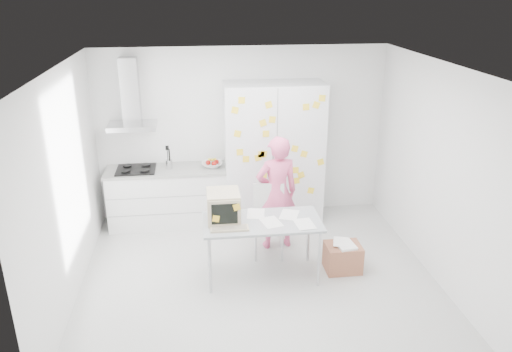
{
  "coord_description": "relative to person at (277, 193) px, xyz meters",
  "views": [
    {
      "loc": [
        -0.71,
        -5.54,
        3.57
      ],
      "look_at": [
        0.05,
        0.64,
        1.15
      ],
      "focal_mm": 35.0,
      "sensor_mm": 36.0,
      "label": 1
    }
  ],
  "objects": [
    {
      "name": "chair",
      "position": [
        -0.14,
        -0.17,
        -0.26
      ],
      "size": [
        0.5,
        0.5,
        0.99
      ],
      "rotation": [
        0.0,
        0.0,
        -0.12
      ],
      "color": "silver",
      "rests_on": "ground"
    },
    {
      "name": "tall_cabinet",
      "position": [
        0.09,
        0.9,
        0.27
      ],
      "size": [
        1.5,
        0.68,
        2.2
      ],
      "color": "silver",
      "rests_on": "ground"
    },
    {
      "name": "walls",
      "position": [
        -0.36,
        -0.06,
        0.52
      ],
      "size": [
        4.52,
        4.01,
        2.7
      ],
      "color": "white",
      "rests_on": "ground"
    },
    {
      "name": "counter_run",
      "position": [
        -1.56,
        0.92,
        -0.35
      ],
      "size": [
        1.84,
        0.63,
        1.28
      ],
      "color": "white",
      "rests_on": "ground"
    },
    {
      "name": "range_hood",
      "position": [
        -2.01,
        1.06,
        1.13
      ],
      "size": [
        0.7,
        0.48,
        1.01
      ],
      "color": "silver",
      "rests_on": "walls"
    },
    {
      "name": "floor",
      "position": [
        -0.36,
        -0.78,
        -0.84
      ],
      "size": [
        4.5,
        4.0,
        0.02
      ],
      "primitive_type": "cube",
      "color": "silver",
      "rests_on": "ground"
    },
    {
      "name": "cardboard_box",
      "position": [
        0.77,
        -0.76,
        -0.64
      ],
      "size": [
        0.46,
        0.38,
        0.4
      ],
      "rotation": [
        0.0,
        0.0,
        0.0
      ],
      "color": "#A66648",
      "rests_on": "ground"
    },
    {
      "name": "person",
      "position": [
        0.0,
        0.0,
        0.0
      ],
      "size": [
        0.65,
        0.48,
        1.65
      ],
      "primitive_type": "imported",
      "rotation": [
        0.0,
        0.0,
        3.28
      ],
      "color": "#E25887",
      "rests_on": "ground"
    },
    {
      "name": "ceiling",
      "position": [
        -0.36,
        -0.78,
        1.87
      ],
      "size": [
        4.5,
        4.0,
        0.02
      ],
      "primitive_type": "cube",
      "color": "white",
      "rests_on": "walls"
    },
    {
      "name": "desk",
      "position": [
        -0.61,
        -0.73,
        0.06
      ],
      "size": [
        1.47,
        0.75,
        1.17
      ],
      "rotation": [
        0.0,
        0.0,
        -0.0
      ],
      "color": "#9CA2A7",
      "rests_on": "ground"
    }
  ]
}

